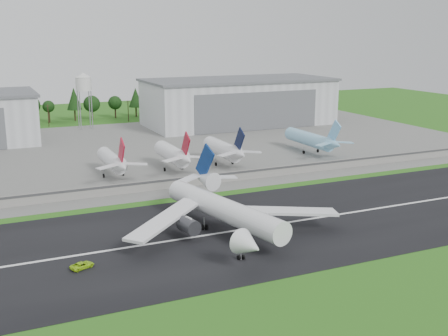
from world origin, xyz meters
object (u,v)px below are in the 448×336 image
ground_vehicle (82,265)px  parked_jet_red_a (114,161)px  parked_jet_red_b (175,155)px  parked_jet_skyblue (313,140)px  main_airliner (224,215)px  parked_jet_navy (226,150)px

ground_vehicle → parked_jet_red_a: size_ratio=0.17×
parked_jet_red_b → parked_jet_skyblue: parked_jet_red_b is taller
parked_jet_red_a → parked_jet_skyblue: size_ratio=0.84×
parked_jet_red_a → main_airliner: bearing=-79.9°
main_airliner → parked_jet_navy: main_airliner is taller
parked_jet_red_a → parked_jet_red_b: 22.42m
parked_jet_red_a → parked_jet_skyblue: parked_jet_skyblue is taller
main_airliner → parked_jet_skyblue: main_airliner is taller
ground_vehicle → parked_jet_red_a: (24.93, 74.34, 5.12)m
main_airliner → parked_jet_skyblue: size_ratio=1.58×
main_airliner → parked_jet_red_a: (-11.95, 66.95, 1.05)m
ground_vehicle → parked_jet_navy: bearing=-64.9°
parked_jet_navy → ground_vehicle: bearing=-132.3°
parked_jet_red_a → parked_jet_navy: parked_jet_navy is taller
main_airliner → ground_vehicle: size_ratio=11.21×
parked_jet_navy → main_airliner: bearing=-114.8°
main_airliner → ground_vehicle: 37.83m
main_airliner → parked_jet_navy: bearing=-126.8°
parked_jet_skyblue → parked_jet_navy: bearing=-173.3°
parked_jet_red_b → parked_jet_skyblue: (62.79, 4.98, -0.16)m
main_airliner → parked_jet_navy: 73.81m
ground_vehicle → parked_jet_skyblue: bearing=-76.8°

